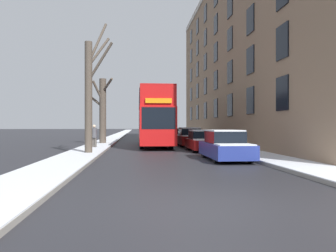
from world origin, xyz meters
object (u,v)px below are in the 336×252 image
(bare_tree_left_0, at_px, (90,92))
(bare_tree_left_1, at_px, (102,110))
(parked_car_3, at_px, (180,136))
(parked_car_4, at_px, (173,134))
(parked_car_1, at_px, (202,141))
(parked_car_2, at_px, (190,138))
(double_decker_bus, at_px, (154,116))
(parked_car_0, at_px, (225,146))
(pedestrian_left_sidewalk, at_px, (94,136))

(bare_tree_left_0, xyz_separation_m, bare_tree_left_1, (-0.37, 10.35, -0.50))
(parked_car_3, relative_size, parked_car_4, 0.96)
(bare_tree_left_0, height_order, parked_car_4, bare_tree_left_0)
(parked_car_1, bearing_deg, parked_car_2, 90.00)
(double_decker_bus, bearing_deg, parked_car_0, -75.67)
(double_decker_bus, relative_size, parked_car_3, 2.72)
(double_decker_bus, height_order, parked_car_0, double_decker_bus)
(bare_tree_left_1, height_order, double_decker_bus, bare_tree_left_1)
(parked_car_0, bearing_deg, double_decker_bus, 104.33)
(bare_tree_left_0, distance_m, pedestrian_left_sidewalk, 5.36)
(bare_tree_left_0, height_order, parked_car_3, bare_tree_left_0)
(bare_tree_left_0, distance_m, parked_car_4, 21.79)
(parked_car_0, bearing_deg, pedestrian_left_sidewalk, 132.94)
(bare_tree_left_1, bearing_deg, parked_car_1, -46.74)
(bare_tree_left_1, height_order, parked_car_2, bare_tree_left_1)
(parked_car_2, bearing_deg, bare_tree_left_1, 160.37)
(double_decker_bus, xyz_separation_m, parked_car_4, (2.93, 12.23, -1.90))
(parked_car_1, xyz_separation_m, pedestrian_left_sidewalk, (-7.39, 2.17, 0.32))
(parked_car_4, height_order, pedestrian_left_sidewalk, pedestrian_left_sidewalk)
(pedestrian_left_sidewalk, bearing_deg, double_decker_bus, 48.27)
(bare_tree_left_0, bearing_deg, pedestrian_left_sidewalk, 94.45)
(parked_car_1, bearing_deg, bare_tree_left_1, 133.26)
(parked_car_3, height_order, parked_car_4, parked_car_3)
(parked_car_2, distance_m, pedestrian_left_sidewalk, 8.00)
(parked_car_0, xyz_separation_m, pedestrian_left_sidewalk, (-7.39, 7.94, 0.29))
(parked_car_0, bearing_deg, bare_tree_left_1, 118.49)
(parked_car_0, height_order, pedestrian_left_sidewalk, pedestrian_left_sidewalk)
(parked_car_0, relative_size, parked_car_4, 0.96)
(parked_car_1, relative_size, parked_car_3, 0.96)
(pedestrian_left_sidewalk, bearing_deg, parked_car_3, 61.90)
(pedestrian_left_sidewalk, bearing_deg, parked_car_0, -37.11)
(bare_tree_left_1, bearing_deg, pedestrian_left_sidewalk, -89.89)
(parked_car_0, xyz_separation_m, parked_car_4, (0.00, 23.70, -0.04))
(double_decker_bus, xyz_separation_m, parked_car_0, (2.93, -11.47, -1.85))
(parked_car_2, bearing_deg, parked_car_3, 90.00)
(bare_tree_left_1, distance_m, parked_car_0, 15.71)
(parked_car_3, bearing_deg, double_decker_bus, -116.34)
(parked_car_3, bearing_deg, bare_tree_left_0, -116.51)
(pedestrian_left_sidewalk, bearing_deg, parked_car_1, -6.39)
(bare_tree_left_1, bearing_deg, parked_car_2, -19.63)
(double_decker_bus, relative_size, pedestrian_left_sidewalk, 6.69)
(bare_tree_left_1, xyz_separation_m, parked_car_3, (7.40, 3.74, -2.45))
(double_decker_bus, height_order, parked_car_4, double_decker_bus)
(bare_tree_left_1, distance_m, parked_car_4, 12.73)
(bare_tree_left_1, relative_size, double_decker_bus, 0.50)
(bare_tree_left_0, distance_m, bare_tree_left_1, 10.37)
(bare_tree_left_0, bearing_deg, parked_car_4, 71.00)
(bare_tree_left_0, relative_size, pedestrian_left_sidewalk, 4.50)
(parked_car_0, distance_m, parked_car_4, 23.70)
(parked_car_0, xyz_separation_m, parked_car_3, (0.00, 17.38, -0.02))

